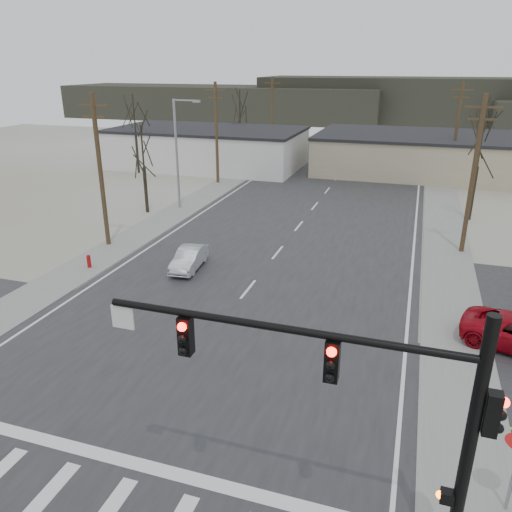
{
  "coord_description": "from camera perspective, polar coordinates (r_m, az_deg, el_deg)",
  "views": [
    {
      "loc": [
        8.09,
        -15.55,
        11.64
      ],
      "look_at": [
        0.89,
        6.67,
        2.6
      ],
      "focal_mm": 35.0,
      "sensor_mm": 36.0,
      "label": 1
    }
  ],
  "objects": [
    {
      "name": "tree_right_mid",
      "position": [
        42.18,
        24.3,
        11.56
      ],
      "size": [
        3.74,
        3.74,
        8.33
      ],
      "color": "#30281D",
      "rests_on": "ground"
    },
    {
      "name": "cross_road",
      "position": [
        21.03,
        -8.12,
        -12.63
      ],
      "size": [
        90.0,
        10.0,
        0.04
      ],
      "primitive_type": "cube",
      "color": "#262628",
      "rests_on": "ground"
    },
    {
      "name": "upole_right_b",
      "position": [
        56.03,
        21.92,
        13.11
      ],
      "size": [
        2.2,
        0.3,
        10.0
      ],
      "color": "#4C3D23",
      "rests_on": "ground"
    },
    {
      "name": "sedan_crossing",
      "position": [
        30.27,
        -7.66,
        -0.28
      ],
      "size": [
        1.72,
        3.93,
        1.26
      ],
      "primitive_type": "imported",
      "rotation": [
        0.0,
        0.0,
        0.1
      ],
      "color": "#A2A6AC",
      "rests_on": "main_road"
    },
    {
      "name": "upole_left_d",
      "position": [
        70.63,
        1.85,
        15.93
      ],
      "size": [
        2.2,
        0.3,
        10.0
      ],
      "color": "#4C3D23",
      "rests_on": "ground"
    },
    {
      "name": "tree_right_far",
      "position": [
        68.18,
        24.49,
        14.24
      ],
      "size": [
        3.52,
        3.52,
        7.84
      ],
      "color": "#30281D",
      "rests_on": "ground"
    },
    {
      "name": "sidewalk_right",
      "position": [
        37.49,
        20.87,
        1.68
      ],
      "size": [
        3.0,
        90.0,
        0.06
      ],
      "primitive_type": "cube",
      "color": "gray",
      "rests_on": "ground"
    },
    {
      "name": "hill_center",
      "position": [
        112.0,
        22.36,
        16.0
      ],
      "size": [
        80.0,
        18.0,
        9.0
      ],
      "primitive_type": "cube",
      "color": "#333026",
      "rests_on": "ground"
    },
    {
      "name": "ground",
      "position": [
        21.04,
        -8.12,
        -12.67
      ],
      "size": [
        140.0,
        140.0,
        0.0
      ],
      "primitive_type": "plane",
      "color": "#BBBBB7",
      "rests_on": "ground"
    },
    {
      "name": "sidewalk_left",
      "position": [
        41.81,
        -9.42,
        4.74
      ],
      "size": [
        3.0,
        90.0,
        0.06
      ],
      "primitive_type": "cube",
      "color": "gray",
      "rests_on": "ground"
    },
    {
      "name": "tree_left_far",
      "position": [
        65.62,
        -1.86,
        16.46
      ],
      "size": [
        3.96,
        3.96,
        8.82
      ],
      "color": "#30281D",
      "rests_on": "ground"
    },
    {
      "name": "car_far_a",
      "position": [
        61.4,
        10.78,
        10.64
      ],
      "size": [
        3.9,
        5.72,
        1.54
      ],
      "primitive_type": "imported",
      "rotation": [
        0.0,
        0.0,
        3.51
      ],
      "color": "black",
      "rests_on": "main_road"
    },
    {
      "name": "traffic_signal_mast",
      "position": [
        11.66,
        13.94,
        -16.26
      ],
      "size": [
        8.95,
        0.43,
        7.2
      ],
      "color": "black",
      "rests_on": "ground"
    },
    {
      "name": "building_right_far",
      "position": [
        60.33,
        19.91,
        10.88
      ],
      "size": [
        26.3,
        14.3,
        4.3
      ],
      "color": "tan",
      "rests_on": "ground"
    },
    {
      "name": "streetlight_main",
      "position": [
        42.54,
        -8.84,
        12.05
      ],
      "size": [
        2.4,
        0.25,
        9.0
      ],
      "color": "gray",
      "rests_on": "ground"
    },
    {
      "name": "upole_left_c",
      "position": [
        51.83,
        -4.54,
        13.98
      ],
      "size": [
        2.2,
        0.3,
        10.0
      ],
      "color": "#4C3D23",
      "rests_on": "ground"
    },
    {
      "name": "tree_left_mid",
      "position": [
        58.22,
        -13.75,
        15.3
      ],
      "size": [
        3.96,
        3.96,
        8.82
      ],
      "color": "#30281D",
      "rests_on": "ground"
    },
    {
      "name": "upole_right_a",
      "position": [
        34.33,
        23.6,
        8.64
      ],
      "size": [
        2.2,
        0.3,
        10.0
      ],
      "color": "#4C3D23",
      "rests_on": "ground"
    },
    {
      "name": "upole_left_b",
      "position": [
        34.41,
        -17.38,
        9.46
      ],
      "size": [
        2.2,
        0.3,
        10.0
      ],
      "color": "#4C3D23",
      "rests_on": "ground"
    },
    {
      "name": "building_left_far",
      "position": [
        61.27,
        -5.55,
        12.25
      ],
      "size": [
        22.3,
        12.3,
        4.5
      ],
      "color": "silver",
      "rests_on": "ground"
    },
    {
      "name": "hill_left",
      "position": [
        116.15,
        -4.05,
        17.09
      ],
      "size": [
        70.0,
        18.0,
        7.0
      ],
      "primitive_type": "cube",
      "color": "#333026",
      "rests_on": "ground"
    },
    {
      "name": "tree_left_near",
      "position": [
        41.83,
        -12.85,
        11.83
      ],
      "size": [
        3.3,
        3.3,
        7.35
      ],
      "color": "#30281D",
      "rests_on": "ground"
    },
    {
      "name": "fire_hydrant",
      "position": [
        31.85,
        -18.56,
        -0.56
      ],
      "size": [
        0.24,
        0.24,
        0.87
      ],
      "color": "#A50C0C",
      "rests_on": "ground"
    },
    {
      "name": "car_far_b",
      "position": [
        66.75,
        9.14,
        11.53
      ],
      "size": [
        1.86,
        4.36,
        1.47
      ],
      "primitive_type": "imported",
      "rotation": [
        0.0,
        0.0,
        0.03
      ],
      "color": "black",
      "rests_on": "main_road"
    },
    {
      "name": "main_road",
      "position": [
        33.67,
        2.93,
        0.95
      ],
      "size": [
        18.0,
        110.0,
        0.05
      ],
      "primitive_type": "cube",
      "color": "#262628",
      "rests_on": "ground"
    }
  ]
}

